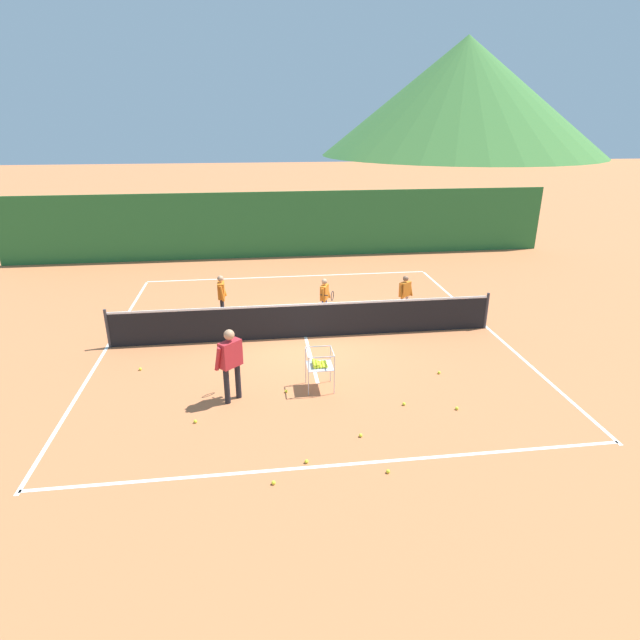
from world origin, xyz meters
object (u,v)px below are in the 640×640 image
object	(u,v)px
tennis_ball_1	(140,369)
tennis_ball_6	(404,404)
tennis_net	(305,320)
tennis_ball_0	(306,461)
tennis_ball_5	(361,435)
student_1	(325,295)
tennis_ball_7	(273,483)
ball_cart	(319,364)
tennis_ball_8	(286,391)
tennis_ball_10	(457,408)
tennis_ball_3	(388,471)
instructor	(231,358)
tennis_ball_9	(195,421)
tennis_ball_4	(439,372)
tennis_ball_2	(317,363)
student_0	(222,293)
student_2	(405,292)

from	to	relation	value
tennis_ball_1	tennis_ball_6	bearing A→B (deg)	-22.33
tennis_net	tennis_ball_1	distance (m)	4.39
tennis_ball_0	tennis_ball_5	bearing A→B (deg)	30.82
student_1	tennis_ball_7	distance (m)	7.58
ball_cart	student_1	bearing A→B (deg)	80.36
tennis_ball_1	tennis_ball_8	world-z (taller)	same
ball_cart	tennis_ball_10	xyz separation A→B (m)	(2.70, -1.27, -0.56)
tennis_ball_6	tennis_ball_3	bearing A→B (deg)	-112.74
tennis_ball_0	tennis_ball_7	size ratio (longest dim) A/B	1.00
student_1	tennis_ball_7	xyz separation A→B (m)	(-1.87, -7.31, -0.71)
instructor	tennis_ball_9	size ratio (longest dim) A/B	23.78
tennis_ball_6	tennis_ball_4	bearing A→B (deg)	46.41
tennis_ball_3	tennis_ball_9	world-z (taller)	same
tennis_ball_2	tennis_ball_0	bearing A→B (deg)	-99.76
instructor	tennis_ball_7	distance (m)	3.08
tennis_ball_4	tennis_ball_6	xyz separation A→B (m)	(-1.22, -1.28, 0.00)
instructor	tennis_ball_9	xyz separation A→B (m)	(-0.72, -0.81, -0.94)
tennis_net	tennis_ball_7	bearing A→B (deg)	-100.88
tennis_ball_5	tennis_ball_8	size ratio (longest dim) A/B	1.00
student_1	tennis_ball_6	xyz separation A→B (m)	(0.95, -5.16, -0.71)
tennis_ball_5	tennis_ball_4	bearing A→B (deg)	44.28
tennis_ball_0	tennis_ball_9	xyz separation A→B (m)	(-2.03, 1.54, 0.00)
student_1	tennis_ball_7	size ratio (longest dim) A/B	18.22
student_0	student_2	distance (m)	5.43
tennis_ball_5	student_1	bearing A→B (deg)	88.36
tennis_ball_6	tennis_ball_9	distance (m)	4.26
tennis_net	tennis_ball_10	distance (m)	4.97
tennis_ball_1	tennis_ball_10	size ratio (longest dim) A/B	1.00
student_2	tennis_ball_7	size ratio (longest dim) A/B	18.47
student_0	student_1	bearing A→B (deg)	-6.67
tennis_ball_4	tennis_ball_10	world-z (taller)	same
tennis_ball_2	tennis_ball_5	bearing A→B (deg)	-82.12
tennis_ball_1	tennis_ball_8	xyz separation A→B (m)	(3.37, -1.52, 0.00)
tennis_ball_4	tennis_ball_5	distance (m)	3.27
tennis_net	ball_cart	size ratio (longest dim) A/B	11.52
student_2	tennis_net	bearing A→B (deg)	-157.86
tennis_ball_10	tennis_ball_2	bearing A→B (deg)	136.43
student_2	tennis_ball_9	bearing A→B (deg)	-137.54
tennis_ball_5	tennis_ball_6	distance (m)	1.51
tennis_ball_0	tennis_ball_6	bearing A→B (deg)	36.79
instructor	tennis_ball_6	bearing A→B (deg)	-11.10
student_0	tennis_ball_2	xyz separation A→B (m)	(2.39, -3.36, -0.78)
ball_cart	tennis_ball_1	xyz separation A→B (m)	(-4.10, 1.41, -0.56)
student_1	student_2	size ratio (longest dim) A/B	0.99
ball_cart	tennis_ball_8	world-z (taller)	ball_cart
ball_cart	tennis_ball_3	size ratio (longest dim) A/B	13.22
student_1	tennis_ball_4	size ratio (longest dim) A/B	18.22
tennis_ball_6	tennis_net	bearing A→B (deg)	113.43
tennis_ball_9	tennis_ball_5	bearing A→B (deg)	-15.90
tennis_ball_5	tennis_ball_6	size ratio (longest dim) A/B	1.00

